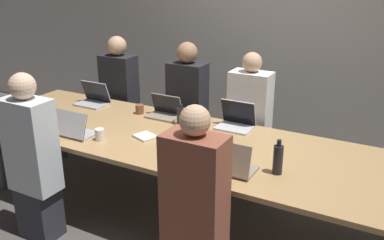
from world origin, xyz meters
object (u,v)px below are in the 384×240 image
Objects in this scene: person_far_left at (120,99)px; person_far_midleft at (187,110)px; laptop_far_center at (236,120)px; person_far_center at (249,125)px; laptop_near_midright at (229,163)px; bottle_near_midright at (278,159)px; bottle_far_midleft at (181,116)px; laptop_near_left at (73,128)px; laptop_far_midleft at (165,110)px; stapler at (189,143)px; laptop_far_left at (94,98)px; cup_near_left at (100,134)px; cup_far_midleft at (140,109)px; person_near_midright at (195,212)px; person_near_left at (33,162)px.

person_far_midleft is at bearing 2.44° from person_far_left.
person_far_center is (-0.00, 0.35, -0.16)m from laptop_far_center.
bottle_near_midright reaches higher than laptop_near_midright.
person_far_left reaches higher than bottle_far_midleft.
laptop_near_left is at bearing -134.08° from person_far_center.
stapler is (0.55, -0.51, -0.04)m from laptop_far_midleft.
laptop_far_left is 1.27× the size of bottle_near_midright.
laptop_far_left is at bearing 133.51° from cup_near_left.
laptop_far_midleft is at bearing 9.62° from cup_far_midleft.
person_near_midright is 0.99× the size of person_near_left.
cup_far_midleft is 0.26× the size of laptop_near_midright.
person_far_center is at bearing 24.30° from cup_far_midleft.
laptop_far_center is at bearing 97.65° from stapler.
laptop_far_left is at bearing -71.84° from person_near_left.
cup_far_midleft is (-0.27, -0.50, 0.11)m from person_far_midleft.
laptop_far_midleft is (0.88, -0.42, 0.13)m from person_far_left.
laptop_near_left is (-1.49, -0.01, -0.00)m from laptop_near_midright.
laptop_far_midleft is 0.89× the size of laptop_near_left.
person_far_left is 9.31× the size of stapler.
person_near_midright is at bearing -56.43° from bottle_far_midleft.
person_near_midright is 3.92× the size of laptop_near_left.
laptop_near_left is (-1.18, -1.21, 0.16)m from person_far_center.
bottle_near_midright is at bearing -20.25° from cup_far_midleft.
stapler is (1.00, 0.30, -0.04)m from laptop_near_left.
laptop_far_center is 1.23m from cup_near_left.
cup_far_midleft is at bearing -173.89° from laptop_far_center.
laptop_far_midleft is at bearing 155.55° from bottle_far_midleft.
bottle_far_midleft is at bearing 57.39° from cup_near_left.
cup_far_midleft is (-0.27, -0.05, -0.02)m from laptop_far_midleft.
laptop_far_left is at bearing -90.05° from person_far_left.
person_far_left is 4.01× the size of laptop_near_midright.
laptop_far_midleft is at bearing -111.18° from person_near_left.
cup_near_left is at bearing -175.30° from bottle_near_midright.
laptop_near_midright reaches higher than cup_near_left.
laptop_near_midright is at bearing -50.22° from person_far_midleft.
person_far_center is at bearing -0.33° from person_far_left.
person_far_midleft is at bearing -59.51° from person_near_midright.
person_near_left reaches higher than cup_near_left.
person_far_left is 3.98× the size of laptop_near_left.
person_near_midright is at bearing -43.50° from cup_far_midleft.
laptop_near_left is at bearing -174.86° from bottle_near_midright.
cup_near_left is at bearing -98.11° from person_far_midleft.
person_far_midleft reaches higher than person_far_center.
person_near_midright is 9.16× the size of stapler.
person_far_center reaches higher than laptop_far_left.
bottle_near_midright is 2.59× the size of cup_near_left.
laptop_near_left reaches higher than bottle_far_midleft.
cup_near_left is at bearing -59.29° from person_far_left.
person_far_midleft is 1.64m from laptop_near_midright.
cup_near_left is (0.31, 0.47, 0.13)m from person_near_left.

